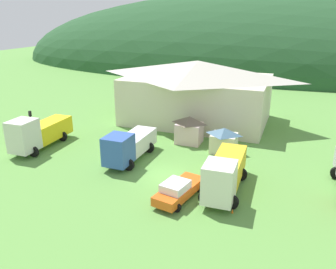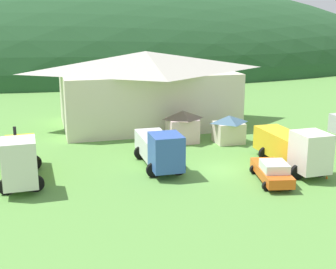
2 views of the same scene
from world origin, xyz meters
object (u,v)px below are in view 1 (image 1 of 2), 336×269
(depot_building, at_px, (197,90))
(play_shed_cream, at_px, (224,140))
(service_pickup_orange, at_px, (179,190))
(traffic_cone_near_pickup, at_px, (232,213))
(flatbed_truck_yellow, at_px, (38,132))
(box_truck_blue, at_px, (129,145))
(heavy_rig_striped, at_px, (225,173))
(traffic_light_west, at_px, (32,127))
(play_shed_pink, at_px, (189,129))

(depot_building, distance_m, play_shed_cream, 11.57)
(service_pickup_orange, relative_size, traffic_cone_near_pickup, 8.77)
(flatbed_truck_yellow, bearing_deg, box_truck_blue, 91.07)
(flatbed_truck_yellow, bearing_deg, traffic_cone_near_pickup, 74.74)
(service_pickup_orange, bearing_deg, heavy_rig_striped, 139.72)
(depot_building, xyz_separation_m, heavy_rig_striped, (7.60, -18.04, -2.37))
(depot_building, xyz_separation_m, flatbed_truck_yellow, (-12.74, -15.65, -2.30))
(heavy_rig_striped, bearing_deg, box_truck_blue, -107.69)
(traffic_cone_near_pickup, bearing_deg, heavy_rig_striped, 113.88)
(play_shed_cream, relative_size, heavy_rig_striped, 0.34)
(traffic_cone_near_pickup, bearing_deg, play_shed_cream, 105.50)
(depot_building, bearing_deg, heavy_rig_striped, -67.16)
(traffic_light_west, bearing_deg, play_shed_pink, 28.53)
(depot_building, bearing_deg, flatbed_truck_yellow, -129.15)
(play_shed_pink, relative_size, traffic_cone_near_pickup, 4.96)
(traffic_cone_near_pickup, bearing_deg, traffic_light_west, 168.03)
(depot_building, height_order, service_pickup_orange, depot_building)
(box_truck_blue, xyz_separation_m, service_pickup_orange, (6.95, -5.27, -0.78))
(play_shed_cream, bearing_deg, traffic_light_west, -160.58)
(play_shed_cream, xyz_separation_m, box_truck_blue, (-8.12, -5.48, 0.26))
(flatbed_truck_yellow, distance_m, heavy_rig_striped, 20.47)
(heavy_rig_striped, relative_size, service_pickup_orange, 1.50)
(depot_building, relative_size, play_shed_pink, 6.33)
(play_shed_pink, relative_size, heavy_rig_striped, 0.38)
(traffic_light_west, bearing_deg, heavy_rig_striped, -5.02)
(traffic_light_west, height_order, traffic_cone_near_pickup, traffic_light_west)
(heavy_rig_striped, distance_m, service_pickup_orange, 3.95)
(heavy_rig_striped, relative_size, traffic_light_west, 1.90)
(box_truck_blue, relative_size, heavy_rig_striped, 0.94)
(traffic_light_west, bearing_deg, box_truck_blue, 5.92)
(depot_building, relative_size, traffic_light_west, 4.53)
(play_shed_pink, distance_m, heavy_rig_striped, 11.39)
(flatbed_truck_yellow, relative_size, traffic_cone_near_pickup, 13.11)
(heavy_rig_striped, xyz_separation_m, traffic_cone_near_pickup, (1.24, -2.81, -1.73))
(play_shed_pink, height_order, traffic_light_west, traffic_light_west)
(heavy_rig_striped, height_order, service_pickup_orange, heavy_rig_striped)
(play_shed_cream, height_order, flatbed_truck_yellow, flatbed_truck_yellow)
(flatbed_truck_yellow, height_order, traffic_light_west, traffic_light_west)
(flatbed_truck_yellow, relative_size, service_pickup_orange, 1.49)
(play_shed_pink, height_order, flatbed_truck_yellow, flatbed_truck_yellow)
(play_shed_cream, distance_m, traffic_cone_near_pickup, 11.68)
(service_pickup_orange, bearing_deg, play_shed_cream, -174.69)
(play_shed_cream, relative_size, traffic_cone_near_pickup, 4.49)
(play_shed_cream, distance_m, play_shed_pink, 4.35)
(heavy_rig_striped, bearing_deg, play_shed_pink, -149.76)
(play_shed_pink, bearing_deg, play_shed_cream, -17.60)
(play_shed_cream, xyz_separation_m, heavy_rig_striped, (1.86, -8.37, 0.38))
(depot_building, xyz_separation_m, box_truck_blue, (-2.38, -15.14, -2.49))
(play_shed_pink, xyz_separation_m, traffic_cone_near_pickup, (7.24, -12.49, -1.57))
(service_pickup_orange, bearing_deg, flatbed_truck_yellow, -93.90)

